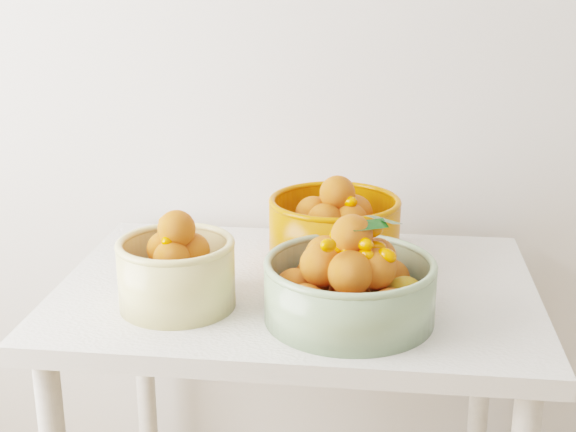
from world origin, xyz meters
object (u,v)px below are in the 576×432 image
table (297,325)px  bowl_green (350,284)px  bowl_cream (177,270)px  bowl_orange (335,230)px

table → bowl_green: bowl_green is taller
bowl_green → table: bearing=126.7°
table → bowl_cream: 0.31m
table → bowl_green: bearing=-53.3°
table → bowl_green: (0.12, -0.16, 0.17)m
bowl_orange → bowl_green: bearing=-80.6°
bowl_green → bowl_orange: same height
bowl_orange → table: bearing=-120.8°
bowl_green → bowl_orange: size_ratio=1.14×
bowl_cream → bowl_green: bowl_green is taller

